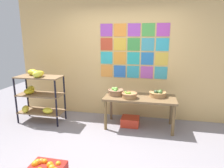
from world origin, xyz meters
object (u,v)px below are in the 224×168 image
banana_shelf_unit (37,91)px  produce_crate_under_table (130,121)px  display_table (140,101)px  fruit_basket_back_right (116,92)px  fruit_basket_centre (129,95)px  fruit_basket_right (158,94)px

banana_shelf_unit → produce_crate_under_table: size_ratio=3.14×
produce_crate_under_table → display_table: bearing=-6.2°
fruit_basket_back_right → produce_crate_under_table: 0.71m
banana_shelf_unit → fruit_basket_centre: banana_shelf_unit is taller
fruit_basket_back_right → fruit_basket_centre: bearing=-26.2°
banana_shelf_unit → produce_crate_under_table: bearing=5.4°
fruit_basket_back_right → produce_crate_under_table: (0.32, 0.00, -0.64)m
display_table → banana_shelf_unit: bearing=-175.6°
fruit_basket_centre → banana_shelf_unit: bearing=-178.9°
banana_shelf_unit → fruit_basket_right: banana_shelf_unit is taller
fruit_basket_centre → fruit_basket_back_right: (-0.30, 0.15, 0.01)m
display_table → fruit_basket_right: bearing=11.5°
fruit_basket_back_right → produce_crate_under_table: fruit_basket_back_right is taller
display_table → produce_crate_under_table: 0.52m
banana_shelf_unit → display_table: (2.19, 0.17, -0.12)m
fruit_basket_centre → display_table: bearing=33.2°
banana_shelf_unit → fruit_basket_back_right: banana_shelf_unit is taller
fruit_basket_centre → fruit_basket_back_right: size_ratio=0.95×
fruit_basket_right → fruit_basket_back_right: (-0.86, -0.05, 0.01)m
fruit_basket_right → fruit_basket_centre: bearing=-159.9°
banana_shelf_unit → produce_crate_under_table: (2.00, 0.19, -0.60)m
display_table → produce_crate_under_table: size_ratio=3.85×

